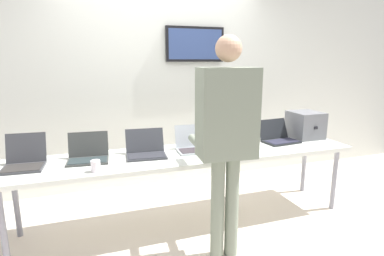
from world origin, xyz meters
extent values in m
cube|color=beige|center=(0.00, 0.00, -0.02)|extent=(8.00, 8.00, 0.04)
cube|color=silver|center=(0.00, 1.13, 1.29)|extent=(8.00, 0.06, 2.59)
cube|color=black|center=(0.44, 1.08, 1.80)|extent=(0.76, 0.05, 0.43)
cube|color=#35497E|center=(0.44, 1.06, 1.80)|extent=(0.70, 0.02, 0.37)
cube|color=silver|center=(0.00, 0.00, 0.70)|extent=(3.36, 0.70, 0.04)
cylinder|color=gray|center=(-1.58, -0.25, 0.34)|extent=(0.05, 0.05, 0.68)
cylinder|color=gray|center=(1.58, -0.25, 0.34)|extent=(0.05, 0.05, 0.68)
cylinder|color=gray|center=(-1.58, 0.25, 0.34)|extent=(0.05, 0.05, 0.68)
cylinder|color=gray|center=(1.58, 0.25, 0.34)|extent=(0.05, 0.05, 0.68)
cube|color=slate|center=(1.47, 0.15, 0.87)|extent=(0.33, 0.35, 0.30)
cube|color=black|center=(1.47, -0.03, 0.87)|extent=(0.04, 0.01, 0.03)
cube|color=#393A3E|center=(-1.44, 0.00, 0.73)|extent=(0.34, 0.28, 0.02)
cube|color=#302E2C|center=(-1.44, -0.01, 0.74)|extent=(0.30, 0.23, 0.00)
cube|color=#393A3E|center=(-1.43, 0.16, 0.86)|extent=(0.32, 0.10, 0.25)
cube|color=silver|center=(-1.43, 0.17, 0.86)|extent=(0.30, 0.09, 0.22)
cube|color=#383B3A|center=(-0.93, 0.02, 0.73)|extent=(0.37, 0.26, 0.02)
cube|color=#263133|center=(-0.93, 0.01, 0.74)|extent=(0.34, 0.21, 0.00)
cube|color=#383B3A|center=(-0.92, 0.16, 0.85)|extent=(0.36, 0.10, 0.22)
cube|color=black|center=(-0.92, 0.16, 0.85)|extent=(0.33, 0.08, 0.19)
cube|color=#33353A|center=(-0.41, -0.01, 0.73)|extent=(0.38, 0.26, 0.02)
cube|color=#292A31|center=(-0.42, -0.02, 0.74)|extent=(0.35, 0.21, 0.00)
cube|color=#33353A|center=(-0.40, 0.15, 0.85)|extent=(0.37, 0.13, 0.21)
cube|color=#B0CCEA|center=(-0.40, 0.15, 0.85)|extent=(0.34, 0.11, 0.19)
cube|color=#ABB3BB|center=(0.08, 0.01, 0.73)|extent=(0.37, 0.25, 0.02)
cube|color=#312B2F|center=(0.08, 0.00, 0.74)|extent=(0.34, 0.20, 0.00)
cube|color=#ABB3BB|center=(0.09, 0.16, 0.85)|extent=(0.36, 0.09, 0.22)
cube|color=#3A4D7C|center=(0.09, 0.16, 0.85)|extent=(0.33, 0.07, 0.19)
cube|color=#363A3A|center=(0.55, 0.00, 0.73)|extent=(0.33, 0.25, 0.02)
cube|color=#263035|center=(0.55, -0.01, 0.74)|extent=(0.30, 0.20, 0.00)
cube|color=#363A3A|center=(0.57, 0.14, 0.85)|extent=(0.32, 0.10, 0.21)
cube|color=#23612E|center=(0.57, 0.14, 0.85)|extent=(0.29, 0.08, 0.18)
cube|color=black|center=(1.07, 0.03, 0.73)|extent=(0.39, 0.27, 0.02)
cube|color=#262639|center=(1.07, 0.02, 0.74)|extent=(0.36, 0.21, 0.00)
cube|color=black|center=(1.06, 0.19, 0.85)|extent=(0.38, 0.13, 0.21)
cube|color=silver|center=(1.06, 0.19, 0.84)|extent=(0.35, 0.11, 0.18)
cylinder|color=gray|center=(0.04, -0.62, 0.43)|extent=(0.12, 0.12, 0.87)
cylinder|color=gray|center=(0.16, -0.64, 0.43)|extent=(0.12, 0.12, 0.87)
cube|color=gray|center=(0.10, -0.63, 1.21)|extent=(0.46, 0.30, 0.69)
sphere|color=tan|center=(0.10, -0.63, 1.69)|extent=(0.20, 0.20, 0.20)
cylinder|color=gray|center=(-0.04, -0.33, 0.92)|extent=(0.10, 0.33, 0.07)
cylinder|color=gray|center=(0.29, -0.36, 0.92)|extent=(0.10, 0.33, 0.07)
cylinder|color=white|center=(-0.87, -0.25, 0.77)|extent=(0.08, 0.08, 0.09)
cube|color=white|center=(0.34, -0.17, 0.72)|extent=(0.24, 0.32, 0.00)
camera|label=1|loc=(-0.91, -2.76, 1.61)|focal=29.18mm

